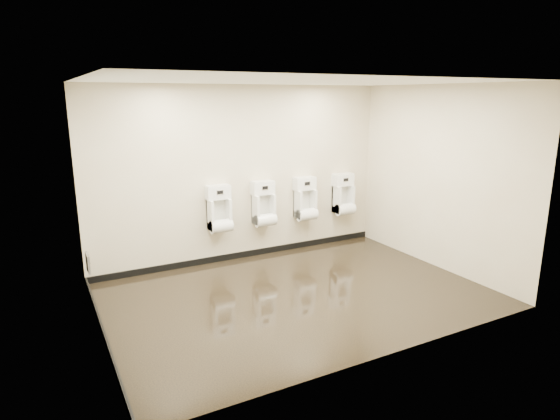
{
  "coord_description": "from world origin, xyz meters",
  "views": [
    {
      "loc": [
        -2.97,
        -5.08,
        2.63
      ],
      "look_at": [
        0.02,
        0.55,
        1.06
      ],
      "focal_mm": 30.0,
      "sensor_mm": 36.0,
      "label": 1
    }
  ],
  "objects_px": {
    "urinal_0": "(219,212)",
    "urinal_3": "(344,197)",
    "access_panel": "(88,263)",
    "urinal_2": "(305,202)",
    "urinal_1": "(264,207)"
  },
  "relations": [
    {
      "from": "access_panel",
      "to": "urinal_1",
      "type": "relative_size",
      "value": 0.35
    },
    {
      "from": "urinal_1",
      "to": "urinal_3",
      "type": "relative_size",
      "value": 1.0
    },
    {
      "from": "access_panel",
      "to": "urinal_2",
      "type": "bearing_deg",
      "value": 6.73
    },
    {
      "from": "urinal_1",
      "to": "urinal_3",
      "type": "xyz_separation_m",
      "value": [
        1.59,
        0.0,
        0.0
      ]
    },
    {
      "from": "access_panel",
      "to": "urinal_1",
      "type": "bearing_deg",
      "value": 8.64
    },
    {
      "from": "urinal_2",
      "to": "urinal_3",
      "type": "bearing_deg",
      "value": 0.0
    },
    {
      "from": "access_panel",
      "to": "urinal_3",
      "type": "xyz_separation_m",
      "value": [
        4.37,
        0.42,
        0.35
      ]
    },
    {
      "from": "urinal_0",
      "to": "urinal_3",
      "type": "height_order",
      "value": "same"
    },
    {
      "from": "access_panel",
      "to": "urinal_2",
      "type": "xyz_separation_m",
      "value": [
        3.57,
        0.42,
        0.35
      ]
    },
    {
      "from": "urinal_1",
      "to": "urinal_2",
      "type": "distance_m",
      "value": 0.8
    },
    {
      "from": "access_panel",
      "to": "urinal_2",
      "type": "relative_size",
      "value": 0.35
    },
    {
      "from": "urinal_0",
      "to": "urinal_2",
      "type": "xyz_separation_m",
      "value": [
        1.57,
        0.0,
        0.0
      ]
    },
    {
      "from": "urinal_0",
      "to": "urinal_3",
      "type": "bearing_deg",
      "value": 0.0
    },
    {
      "from": "urinal_2",
      "to": "access_panel",
      "type": "bearing_deg",
      "value": -173.27
    },
    {
      "from": "urinal_1",
      "to": "urinal_3",
      "type": "height_order",
      "value": "same"
    }
  ]
}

